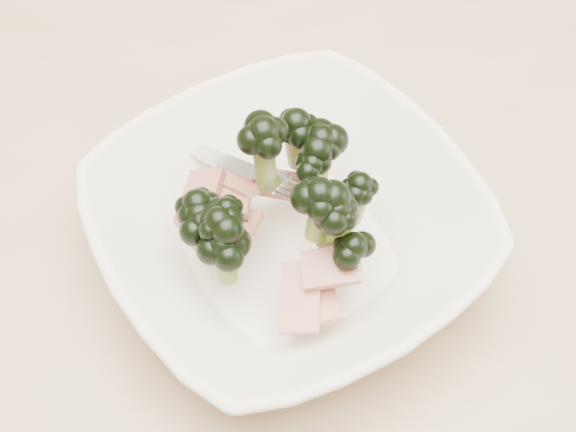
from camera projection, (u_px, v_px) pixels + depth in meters
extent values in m
cube|color=tan|center=(281.00, 245.00, 0.66)|extent=(1.20, 0.80, 0.04)
imported|color=beige|center=(288.00, 228.00, 0.60)|extent=(0.36, 0.36, 0.07)
cylinder|color=olive|center=(225.00, 262.00, 0.56)|extent=(0.02, 0.02, 0.04)
ellipsoid|color=black|center=(223.00, 245.00, 0.55)|extent=(0.04, 0.04, 0.03)
cylinder|color=olive|center=(319.00, 216.00, 0.56)|extent=(0.02, 0.02, 0.04)
ellipsoid|color=black|center=(320.00, 194.00, 0.54)|extent=(0.04, 0.04, 0.03)
cylinder|color=olive|center=(265.00, 161.00, 0.58)|extent=(0.02, 0.02, 0.05)
ellipsoid|color=black|center=(264.00, 132.00, 0.55)|extent=(0.04, 0.04, 0.03)
cylinder|color=olive|center=(211.00, 232.00, 0.58)|extent=(0.02, 0.02, 0.04)
ellipsoid|color=black|center=(209.00, 215.00, 0.56)|extent=(0.03, 0.03, 0.03)
cylinder|color=olive|center=(334.00, 228.00, 0.57)|extent=(0.02, 0.02, 0.03)
ellipsoid|color=black|center=(335.00, 212.00, 0.55)|extent=(0.03, 0.03, 0.03)
cylinder|color=olive|center=(205.00, 244.00, 0.58)|extent=(0.02, 0.01, 0.05)
ellipsoid|color=black|center=(202.00, 223.00, 0.56)|extent=(0.03, 0.03, 0.03)
cylinder|color=olive|center=(312.00, 178.00, 0.59)|extent=(0.02, 0.02, 0.03)
ellipsoid|color=black|center=(313.00, 164.00, 0.58)|extent=(0.03, 0.03, 0.02)
cylinder|color=olive|center=(358.00, 204.00, 0.59)|extent=(0.02, 0.01, 0.04)
ellipsoid|color=black|center=(360.00, 185.00, 0.57)|extent=(0.03, 0.03, 0.03)
cylinder|color=olive|center=(221.00, 243.00, 0.56)|extent=(0.01, 0.02, 0.04)
ellipsoid|color=black|center=(219.00, 221.00, 0.54)|extent=(0.03, 0.03, 0.03)
cylinder|color=olive|center=(320.00, 162.00, 0.61)|extent=(0.02, 0.03, 0.05)
ellipsoid|color=black|center=(322.00, 139.00, 0.58)|extent=(0.04, 0.04, 0.03)
cylinder|color=olive|center=(352.00, 263.00, 0.57)|extent=(0.02, 0.02, 0.04)
ellipsoid|color=black|center=(354.00, 246.00, 0.55)|extent=(0.03, 0.03, 0.03)
cylinder|color=olive|center=(336.00, 232.00, 0.56)|extent=(0.03, 0.03, 0.05)
ellipsoid|color=black|center=(338.00, 210.00, 0.54)|extent=(0.03, 0.03, 0.03)
cylinder|color=olive|center=(201.00, 225.00, 0.58)|extent=(0.02, 0.02, 0.05)
ellipsoid|color=black|center=(197.00, 204.00, 0.56)|extent=(0.04, 0.04, 0.03)
cylinder|color=olive|center=(228.00, 226.00, 0.57)|extent=(0.01, 0.02, 0.04)
ellipsoid|color=black|center=(227.00, 208.00, 0.55)|extent=(0.03, 0.03, 0.02)
cylinder|color=olive|center=(296.00, 149.00, 0.61)|extent=(0.02, 0.03, 0.05)
ellipsoid|color=black|center=(296.00, 123.00, 0.59)|extent=(0.04, 0.04, 0.03)
cube|color=maroon|center=(301.00, 297.00, 0.56)|extent=(0.04, 0.06, 0.02)
cube|color=maroon|center=(234.00, 197.00, 0.59)|extent=(0.04, 0.05, 0.02)
cube|color=maroon|center=(238.00, 232.00, 0.58)|extent=(0.04, 0.05, 0.02)
cube|color=maroon|center=(330.00, 267.00, 0.56)|extent=(0.04, 0.04, 0.02)
cube|color=maroon|center=(237.00, 179.00, 0.61)|extent=(0.05, 0.05, 0.03)
cube|color=maroon|center=(200.00, 197.00, 0.59)|extent=(0.05, 0.06, 0.02)
cube|color=maroon|center=(313.00, 294.00, 0.57)|extent=(0.03, 0.05, 0.01)
cube|color=maroon|center=(286.00, 185.00, 0.62)|extent=(0.05, 0.05, 0.02)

